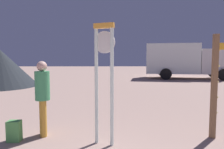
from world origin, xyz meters
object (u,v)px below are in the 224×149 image
Objects in this scene: standing_clock at (104,71)px; backpack at (14,131)px; person_near_clock at (43,94)px; box_truck_near at (181,60)px.

backpack is at bearing 174.94° from standing_clock.
person_near_clock is 14.53m from box_truck_near.
backpack is (-0.50, -0.31, -0.72)m from person_near_clock.
standing_clock is at bearing -5.06° from backpack.
person_near_clock is at bearing 160.91° from standing_clock.
box_truck_near is (7.52, 12.42, 0.65)m from person_near_clock.
person_near_clock is 3.85× the size of backpack.
person_near_clock reaches higher than backpack.
person_near_clock is 0.93m from backpack.
box_truck_near reaches higher than person_near_clock.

